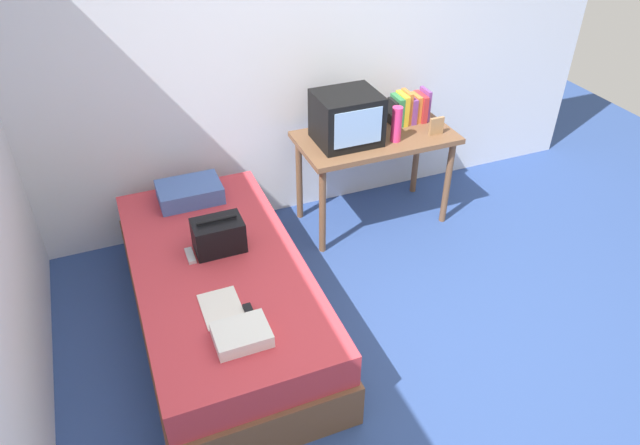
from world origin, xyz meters
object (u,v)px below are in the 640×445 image
at_px(remote_silver, 190,256).
at_px(folded_towel, 242,335).
at_px(water_bottle, 397,124).
at_px(book_row, 409,108).
at_px(desk, 375,147).
at_px(magazine, 221,308).
at_px(remote_dark, 250,314).
at_px(pillow, 190,192).
at_px(tv, 347,118).
at_px(picture_frame, 436,126).
at_px(bed, 222,295).
at_px(handbag, 218,235).

distance_m(remote_silver, folded_towel, 0.77).
distance_m(water_bottle, folded_towel, 1.98).
relative_size(water_bottle, book_row, 0.86).
height_order(desk, water_bottle, water_bottle).
relative_size(desk, folded_towel, 4.14).
bearing_deg(magazine, remote_dark, -41.40).
bearing_deg(pillow, book_row, 2.96).
bearing_deg(tv, remote_dark, -131.94).
distance_m(book_row, picture_frame, 0.28).
distance_m(bed, handbag, 0.38).
bearing_deg(water_bottle, bed, -158.17).
bearing_deg(tv, water_bottle, -21.02).
bearing_deg(handbag, tv, 28.04).
height_order(water_bottle, handbag, water_bottle).
relative_size(desk, water_bottle, 4.47).
xyz_separation_m(picture_frame, remote_silver, (-1.94, -0.45, -0.30)).
height_order(desk, remote_silver, desk).
relative_size(tv, remote_silver, 3.06).
bearing_deg(bed, pillow, 90.48).
distance_m(water_bottle, remote_silver, 1.72).
xyz_separation_m(pillow, remote_dark, (0.06, -1.24, -0.05)).
bearing_deg(remote_dark, folded_towel, -120.19).
distance_m(desk, folded_towel, 1.97).
height_order(water_bottle, remote_silver, water_bottle).
bearing_deg(folded_towel, handbag, 84.25).
relative_size(pillow, handbag, 1.42).
relative_size(desk, book_row, 3.86).
xyz_separation_m(bed, picture_frame, (1.80, 0.57, 0.56)).
distance_m(bed, pillow, 0.81).
bearing_deg(water_bottle, pillow, 174.01).
relative_size(picture_frame, handbag, 0.44).
distance_m(remote_dark, folded_towel, 0.18).
distance_m(magazine, remote_silver, 0.50).
xyz_separation_m(desk, remote_dark, (-1.33, -1.21, -0.13)).
bearing_deg(bed, desk, 27.49).
relative_size(water_bottle, remote_dark, 1.67).
distance_m(water_bottle, handbag, 1.52).
height_order(bed, remote_dark, remote_dark).
height_order(handbag, remote_dark, handbag).
xyz_separation_m(desk, picture_frame, (0.41, -0.15, 0.16)).
height_order(bed, book_row, book_row).
bearing_deg(remote_dark, book_row, 38.75).
height_order(desk, book_row, book_row).
relative_size(picture_frame, magazine, 0.46).
relative_size(desk, picture_frame, 8.70).
xyz_separation_m(book_row, remote_dark, (-1.66, -1.33, -0.34)).
xyz_separation_m(tv, folded_towel, (-1.18, -1.36, -0.38)).
relative_size(tv, pillow, 1.04).
bearing_deg(desk, magazine, -142.95).
bearing_deg(desk, book_row, 19.44).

